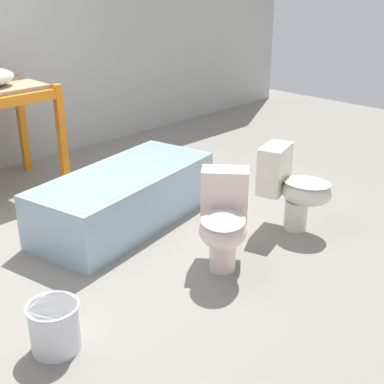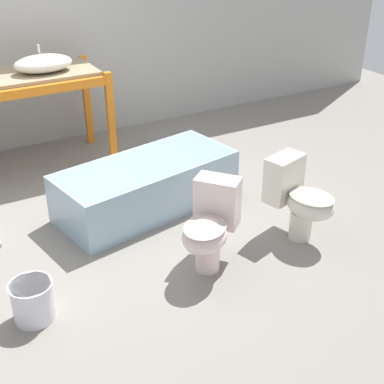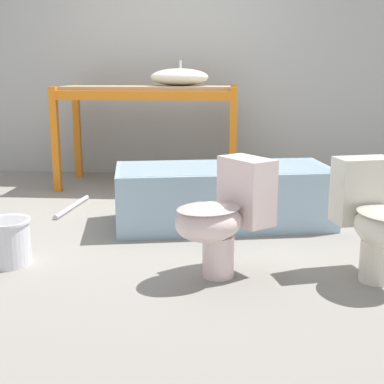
% 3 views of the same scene
% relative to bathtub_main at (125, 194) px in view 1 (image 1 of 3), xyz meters
% --- Properties ---
extents(ground_plane, '(12.00, 12.00, 0.00)m').
position_rel_bathtub_main_xyz_m(ground_plane, '(-0.61, 0.16, -0.27)').
color(ground_plane, gray).
extents(bathtub_main, '(1.79, 1.02, 0.46)m').
position_rel_bathtub_main_xyz_m(bathtub_main, '(0.00, 0.00, 0.00)').
color(bathtub_main, '#99B7CC').
rests_on(bathtub_main, ground_plane).
extents(toilet_near, '(0.67, 0.64, 0.70)m').
position_rel_bathtub_main_xyz_m(toilet_near, '(0.03, -1.09, 0.11)').
color(toilet_near, silver).
rests_on(toilet_near, ground_plane).
extents(toilet_far, '(0.49, 0.66, 0.70)m').
position_rel_bathtub_main_xyz_m(toilet_far, '(0.91, -1.08, 0.11)').
color(toilet_far, silver).
rests_on(toilet_far, ground_plane).
extents(bucket_white, '(0.30, 0.30, 0.29)m').
position_rel_bathtub_main_xyz_m(bucket_white, '(-1.35, -1.02, -0.11)').
color(bucket_white, silver).
rests_on(bucket_white, ground_plane).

